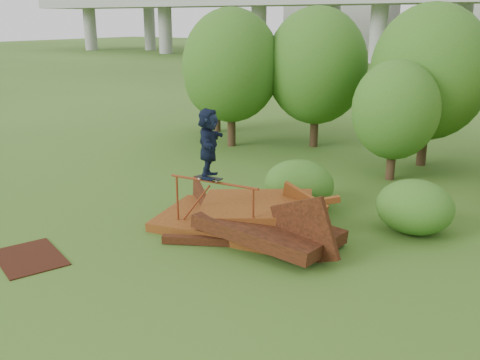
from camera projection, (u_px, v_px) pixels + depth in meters
The scene contains 13 objects.
ground at pixel (221, 274), 12.19m from camera, with size 240.00×240.00×0.00m, color #2D5116.
scrap_pile at pixel (249, 221), 14.31m from camera, with size 5.73×3.58×2.03m.
grind_rail at pixel (214, 196), 13.88m from camera, with size 2.60×0.30×1.58m.
skateboard at pixel (209, 178), 13.80m from camera, with size 0.75×0.26×0.08m.
skater at pixel (209, 143), 13.53m from camera, with size 1.67×0.53×1.80m, color black.
flat_plate at pixel (30, 258), 12.98m from camera, with size 1.95×1.39×0.03m, color black.
tree_0 at pixel (231, 66), 23.42m from camera, with size 4.31×4.31×6.08m.
tree_1 at pixel (317, 66), 23.28m from camera, with size 4.41×4.41×6.13m.
tree_2 at pixel (395, 110), 18.61m from camera, with size 3.03×3.03×4.27m.
tree_3 at pixel (430, 72), 20.19m from camera, with size 4.47×4.47×6.20m.
tree_6 at pixel (217, 79), 26.78m from camera, with size 3.28×3.28×4.58m.
shrub_left at pixel (299, 184), 16.25m from camera, with size 2.15×1.98×1.49m, color #1F4E14.
shrub_right at pixel (415, 207), 14.35m from camera, with size 2.07×1.89×1.46m, color #1F4E14.
Camera 1 is at (6.47, -8.96, 5.59)m, focal length 40.00 mm.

